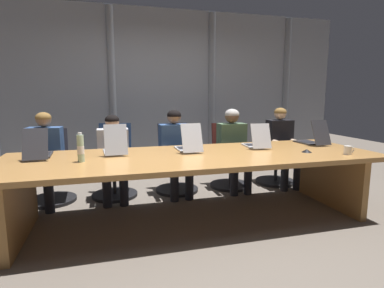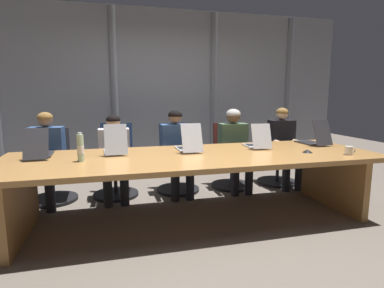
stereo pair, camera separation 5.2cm
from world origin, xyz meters
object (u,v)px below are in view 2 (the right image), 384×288
(person_left_end, at_px, (46,153))
(person_left_mid, at_px, (115,152))
(person_center, at_px, (177,147))
(person_right_end, at_px, (284,143))
(laptop_left_end, at_px, (39,151))
(person_right_mid, at_px, (235,144))
(laptop_left_mid, at_px, (115,148))
(coffee_mug_near, at_px, (349,151))
(office_chair_right_end, at_px, (276,161))
(conference_mic_left_side, at_px, (307,151))
(water_bottle_primary, at_px, (81,148))
(laptop_right_end, at_px, (313,140))
(laptop_center, at_px, (188,145))
(laptop_right_mid, at_px, (257,143))
(office_chair_center, at_px, (177,166))
(office_chair_left_mid, at_px, (116,169))
(office_chair_right_mid, at_px, (231,163))
(office_chair_left_end, at_px, (52,174))

(person_left_end, distance_m, person_left_mid, 0.82)
(person_center, height_order, person_right_end, person_right_end)
(laptop_left_end, xyz_separation_m, person_right_mid, (2.42, 0.66, -0.12))
(laptop_left_mid, bearing_deg, coffee_mug_near, -109.91)
(coffee_mug_near, bearing_deg, person_right_mid, 118.50)
(office_chair_right_end, distance_m, conference_mic_left_side, 1.40)
(person_left_mid, xyz_separation_m, water_bottle_primary, (-0.32, -0.99, 0.23))
(person_right_end, bearing_deg, office_chair_right_end, -169.86)
(laptop_left_mid, height_order, conference_mic_left_side, laptop_left_mid)
(person_left_end, bearing_deg, laptop_right_end, 83.60)
(office_chair_right_end, xyz_separation_m, person_left_end, (-3.25, -0.15, 0.31))
(laptop_center, distance_m, laptop_right_mid, 0.85)
(office_chair_center, bearing_deg, office_chair_right_end, 88.72)
(person_center, bearing_deg, person_right_mid, 88.16)
(laptop_left_mid, xyz_separation_m, person_left_mid, (-0.01, 0.65, -0.17))
(office_chair_left_mid, height_order, office_chair_center, office_chair_left_mid)
(office_chair_center, height_order, conference_mic_left_side, office_chair_center)
(conference_mic_left_side, bearing_deg, laptop_right_end, 48.88)
(office_chair_left_mid, height_order, office_chair_right_mid, office_chair_left_mid)
(laptop_left_end, bearing_deg, office_chair_right_end, -78.69)
(person_right_end, bearing_deg, person_right_mid, -88.12)
(office_chair_right_mid, height_order, person_left_end, person_left_end)
(laptop_center, relative_size, water_bottle_primary, 1.68)
(laptop_center, distance_m, office_chair_right_mid, 1.29)
(laptop_right_mid, distance_m, conference_mic_left_side, 0.60)
(office_chair_center, height_order, person_left_mid, person_left_mid)
(laptop_right_mid, xyz_separation_m, office_chair_left_mid, (-1.66, 0.85, -0.43))
(person_center, bearing_deg, person_right_end, 87.94)
(person_center, xyz_separation_m, water_bottle_primary, (-1.14, -1.00, 0.20))
(laptop_left_end, bearing_deg, person_center, -70.28)
(office_chair_left_end, relative_size, office_chair_right_end, 1.02)
(office_chair_center, xyz_separation_m, person_left_mid, (-0.86, -0.16, 0.27))
(laptop_left_mid, relative_size, office_chair_right_end, 0.51)
(person_left_mid, distance_m, person_right_end, 2.45)
(laptop_left_mid, height_order, water_bottle_primary, laptop_left_mid)
(office_chair_left_mid, height_order, water_bottle_primary, water_bottle_primary)
(office_chair_center, relative_size, person_center, 0.83)
(office_chair_right_end, xyz_separation_m, conference_mic_left_side, (-0.37, -1.29, 0.41))
(office_chair_left_end, bearing_deg, laptop_right_mid, 68.42)
(office_chair_left_mid, xyz_separation_m, water_bottle_primary, (-0.32, -1.15, 0.50))
(laptop_left_mid, bearing_deg, person_right_mid, -72.05)
(laptop_right_mid, distance_m, person_left_mid, 1.81)
(coffee_mug_near, bearing_deg, laptop_left_mid, 163.58)
(laptop_right_end, bearing_deg, coffee_mug_near, 171.80)
(office_chair_right_end, distance_m, person_right_end, 0.35)
(laptop_right_end, bearing_deg, office_chair_right_end, 1.23)
(laptop_right_mid, distance_m, laptop_right_end, 0.81)
(laptop_left_mid, xyz_separation_m, office_chair_right_end, (2.42, 0.80, -0.45))
(office_chair_left_end, bearing_deg, office_chair_center, 87.52)
(person_center, xyz_separation_m, person_right_end, (1.62, -0.01, -0.00))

